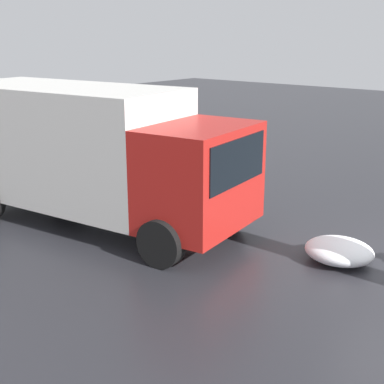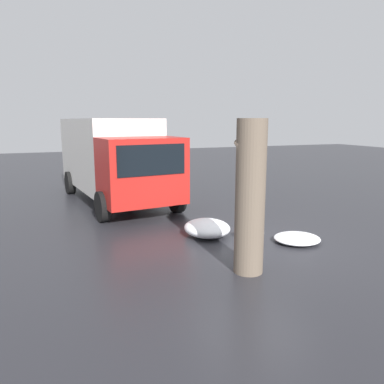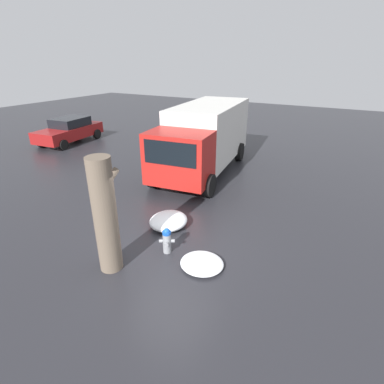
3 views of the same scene
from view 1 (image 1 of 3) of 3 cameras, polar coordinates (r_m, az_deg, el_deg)
name	(u,v)px [view 1 (image 1 of 3)]	position (r m, az deg, el deg)	size (l,w,h in m)	color
delivery_truck	(88,149)	(11.90, -10.99, 4.48)	(7.32, 3.38, 2.97)	red
pedestrian	(140,189)	(11.28, -5.52, 0.34)	(0.37, 0.37, 1.69)	#23232D
snow_pile_curbside	(339,251)	(10.28, 15.42, -6.07)	(1.27, 1.16, 0.42)	white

